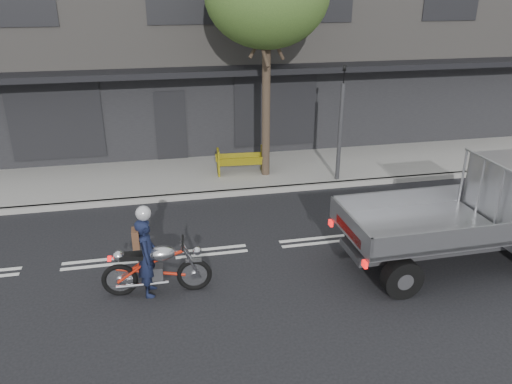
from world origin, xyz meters
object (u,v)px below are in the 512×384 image
(flatbed_ute, at_px, (508,203))
(traffic_light_pole, at_px, (340,130))
(construction_barrier, at_px, (242,162))
(rider, at_px, (147,257))
(motorcycle, at_px, (157,267))

(flatbed_ute, bearing_deg, traffic_light_pole, 110.26)
(construction_barrier, bearing_deg, rider, -116.78)
(motorcycle, bearing_deg, flatbed_ute, 2.92)
(traffic_light_pole, distance_m, motorcycle, 7.25)
(motorcycle, xyz_separation_m, rider, (-0.15, 0.00, 0.23))
(rider, xyz_separation_m, construction_barrier, (2.83, 5.60, -0.22))
(rider, bearing_deg, construction_barrier, -22.53)
(rider, height_order, flatbed_ute, flatbed_ute)
(motorcycle, distance_m, construction_barrier, 6.21)
(traffic_light_pole, distance_m, flatbed_ute, 5.24)
(traffic_light_pole, bearing_deg, flatbed_ute, -68.78)
(rider, height_order, construction_barrier, rider)
(flatbed_ute, bearing_deg, construction_barrier, 127.72)
(traffic_light_pole, xyz_separation_m, rider, (-5.55, -4.71, -0.87))
(rider, relative_size, construction_barrier, 1.06)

